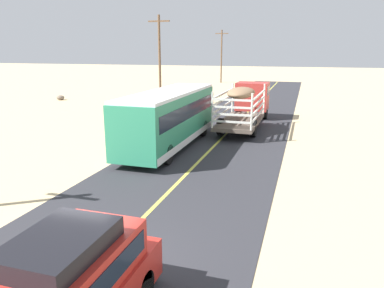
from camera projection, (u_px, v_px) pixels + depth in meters
The scene contains 8 objects.
ground_plane at pixel (91, 271), 9.33m from camera, with size 240.00×240.00×0.00m, color #CCB284.
road_surface at pixel (91, 271), 9.33m from camera, with size 8.00×120.00×0.02m, color #2D2D33.
road_centre_line at pixel (91, 270), 9.32m from camera, with size 0.16×117.60×0.00m, color #D8CC4C.
livestock_truck at pixel (248, 100), 27.68m from camera, with size 2.53×9.70×3.02m.
bus at pixel (170, 117), 20.85m from camera, with size 2.54×10.00×3.21m.
power_pole_mid at pixel (160, 58), 36.26m from camera, with size 2.20×0.24×8.76m.
power_pole_far at pixel (221, 55), 61.74m from camera, with size 2.20×0.24×8.71m.
boulder_mid_field at pixel (60, 98), 41.05m from camera, with size 0.86×0.83×0.53m, color #756656.
Camera 1 is at (4.90, -7.09, 5.47)m, focal length 34.23 mm.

